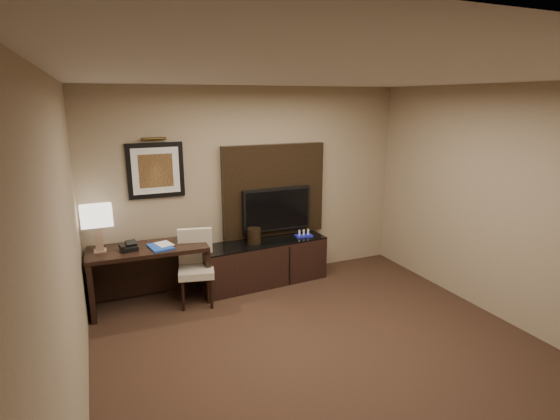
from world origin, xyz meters
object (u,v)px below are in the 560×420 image
tv (277,209)px  water_bottle (181,236)px  ice_bucket (254,236)px  credenza (263,262)px  desk (150,276)px  minibar_tray (304,233)px  desk_phone (129,247)px  table_lamp (98,229)px  desk_chair (196,270)px

tv → water_bottle: bearing=-173.7°
water_bottle → ice_bucket: water_bottle is taller
credenza → tv: 0.77m
desk → minibar_tray: 2.17m
credenza → desk: bearing=178.0°
desk_phone → ice_bucket: bearing=-7.6°
desk → desk_phone: size_ratio=7.61×
desk → table_lamp: size_ratio=2.52×
tv → table_lamp: 2.35m
desk → table_lamp: bearing=176.5°
table_lamp → ice_bucket: 1.97m
desk_chair → credenza: bearing=27.4°
credenza → tv: (0.26, 0.14, 0.71)m
water_bottle → ice_bucket: bearing=-0.0°
table_lamp → desk_chair: bearing=-14.2°
tv → minibar_tray: bearing=-23.7°
desk_chair → desk: bearing=170.4°
desk_phone → credenza: bearing=-7.3°
credenza → ice_bucket: bearing=-177.9°
desk_chair → minibar_tray: desk_chair is taller
credenza → water_bottle: size_ratio=10.71×
tv → water_bottle: tv is taller
credenza → table_lamp: table_lamp is taller
desk → tv: tv is taller
desk_chair → ice_bucket: bearing=28.7°
tv → minibar_tray: size_ratio=4.14×
desk → desk_chair: desk_chair is taller
desk → ice_bucket: 1.44m
tv → ice_bucket: 0.52m
desk_phone → desk: bearing=-1.3°
desk_chair → ice_bucket: (0.86, 0.25, 0.27)m
desk_chair → minibar_tray: 1.65m
water_bottle → table_lamp: bearing=178.8°
credenza → water_bottle: 1.25m
credenza → tv: tv is taller
water_bottle → minibar_tray: bearing=-0.1°
desk_phone → water_bottle: (0.63, 0.07, 0.04)m
desk → desk_phone: (-0.22, -0.03, 0.43)m
desk_chair → desk_phone: size_ratio=4.79×
desk → tv: size_ratio=1.42×
tv → desk_chair: size_ratio=1.12×
table_lamp → desk_phone: (0.32, -0.09, -0.24)m
ice_bucket → desk_chair: bearing=-163.7°
tv → table_lamp: bearing=-176.7°
desk_chair → water_bottle: water_bottle is taller
tv → desk_chair: bearing=-162.1°
desk → desk_chair: bearing=-19.7°
credenza → ice_bucket: ice_bucket is taller
desk_phone → ice_bucket: desk_phone is taller
credenza → minibar_tray: size_ratio=7.40×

